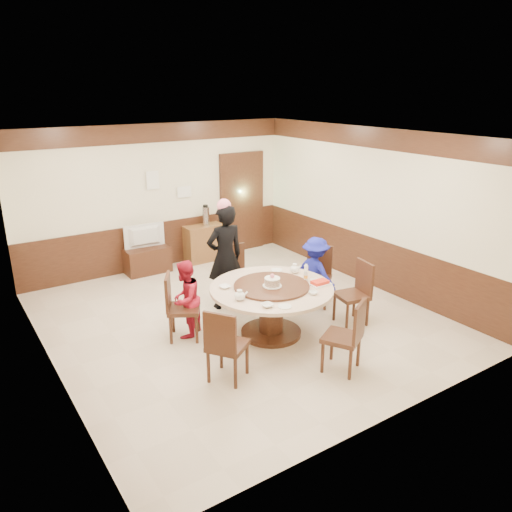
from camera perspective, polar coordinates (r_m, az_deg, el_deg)
room at (r=7.48m, az=-1.98°, el=0.32°), size 6.00×6.04×2.84m
banquet_table at (r=7.19m, az=1.77°, el=-5.14°), size 1.76×1.76×0.78m
chair_0 at (r=8.34m, az=6.94°, el=-3.49°), size 0.62×0.62×0.97m
chair_1 at (r=8.34m, az=-2.16°, el=-3.35°), size 0.50×0.51×0.97m
chair_2 at (r=7.27m, az=-8.38°, el=-7.06°), size 0.60×0.60×0.97m
chair_3 at (r=6.25m, az=-3.32°, el=-11.44°), size 0.61×0.61×0.97m
chair_4 at (r=6.52m, az=9.90°, el=-10.35°), size 0.60×0.60×0.97m
chair_5 at (r=7.77m, az=10.95°, el=-5.45°), size 0.52×0.51×0.97m
person_standing at (r=8.00m, az=-3.56°, el=-0.12°), size 0.65×0.44×1.72m
person_red at (r=7.22m, az=-8.09°, el=-4.89°), size 0.70×0.68×1.14m
person_blue at (r=8.09m, az=6.80°, el=-1.96°), size 0.58×0.84×1.19m
birthday_cake at (r=7.03m, az=1.87°, el=-2.97°), size 0.27×0.27×0.19m
teapot_left at (r=6.65m, az=-1.87°, el=-4.59°), size 0.17×0.15×0.13m
teapot_right at (r=7.63m, az=4.45°, el=-1.50°), size 0.17×0.15×0.13m
bowl_0 at (r=7.07m, az=-3.57°, el=-3.53°), size 0.15×0.15×0.04m
bowl_1 at (r=6.89m, az=6.56°, el=-4.21°), size 0.13×0.13×0.04m
bowl_2 at (r=6.48m, az=1.29°, el=-5.64°), size 0.16×0.16×0.04m
bowl_3 at (r=7.31m, az=6.62°, el=-2.83°), size 0.13×0.13×0.04m
saucer_near at (r=6.48m, az=3.31°, el=-5.78°), size 0.18×0.18×0.01m
saucer_far at (r=7.72m, az=2.37°, el=-1.62°), size 0.18×0.18×0.01m
shrimp_platter at (r=7.22m, az=7.32°, el=-3.07°), size 0.30×0.20×0.06m
bottle_0 at (r=7.31m, az=5.72°, el=-2.28°), size 0.06×0.06×0.16m
bottle_1 at (r=7.53m, az=5.74°, el=-1.65°), size 0.06×0.06×0.16m
tv_stand at (r=9.91m, az=-12.31°, el=-0.46°), size 0.85×0.45×0.50m
television at (r=9.77m, az=-12.50°, el=2.19°), size 0.79×0.14×0.45m
side_cabinet at (r=10.39m, az=-5.96°, el=1.51°), size 0.80×0.40×0.75m
thermos at (r=10.26m, az=-5.76°, el=4.57°), size 0.15×0.15×0.38m
notice_left at (r=9.83m, az=-11.72°, el=8.48°), size 0.25×0.00×0.35m
notice_right at (r=10.14m, az=-8.19°, el=7.26°), size 0.30×0.00×0.22m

